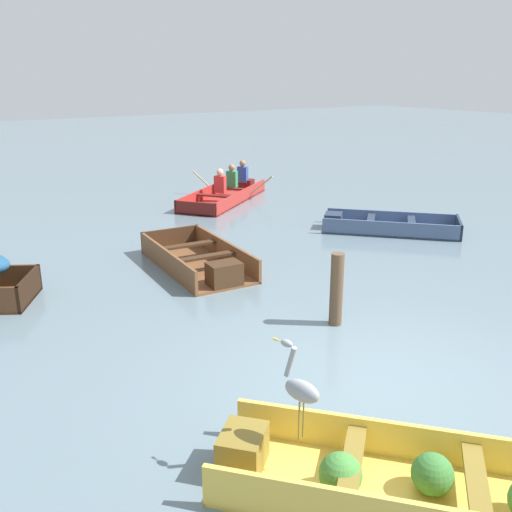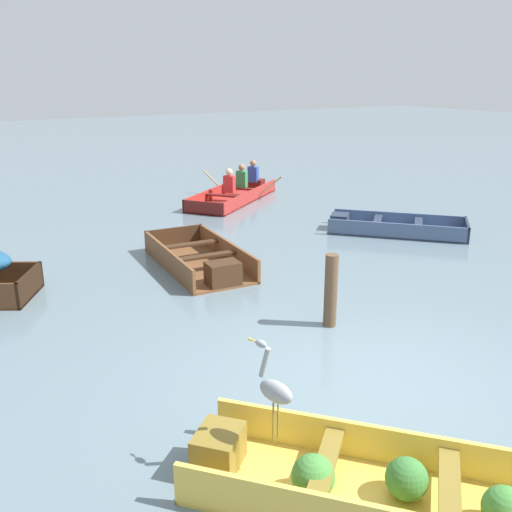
# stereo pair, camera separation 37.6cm
# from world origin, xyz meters

# --- Properties ---
(ground_plane) EXTENTS (80.00, 80.00, 0.00)m
(ground_plane) POSITION_xyz_m (0.00, 0.00, 0.00)
(ground_plane) COLOR slate
(dinghy_yellow_foreground) EXTENTS (2.83, 3.01, 0.39)m
(dinghy_yellow_foreground) POSITION_xyz_m (-1.20, -1.37, 0.15)
(dinghy_yellow_foreground) COLOR #E5BC47
(dinghy_yellow_foreground) RESTS_ON ground
(skiff_wooden_brown_near_moored) EXTENTS (1.34, 2.63, 0.41)m
(skiff_wooden_brown_near_moored) POSITION_xyz_m (0.09, 4.45, 0.15)
(skiff_wooden_brown_near_moored) COLOR brown
(skiff_wooden_brown_near_moored) RESTS_ON ground
(skiff_slate_blue_mid_moored) EXTENTS (2.69, 2.75, 0.33)m
(skiff_slate_blue_mid_moored) POSITION_xyz_m (4.59, 4.50, 0.11)
(skiff_slate_blue_mid_moored) COLOR #475B7F
(skiff_slate_blue_mid_moored) RESTS_ON ground
(rowboat_red_with_crew) EXTENTS (3.42, 2.94, 0.89)m
(rowboat_red_with_crew) POSITION_xyz_m (3.40, 9.13, 0.19)
(rowboat_red_with_crew) COLOR #AD2D28
(rowboat_red_with_crew) RESTS_ON ground
(heron_on_dinghy) EXTENTS (0.23, 0.45, 0.84)m
(heron_on_dinghy) POSITION_xyz_m (-1.73, -0.71, 0.86)
(heron_on_dinghy) COLOR olive
(heron_on_dinghy) RESTS_ON dinghy_yellow_foreground
(mooring_post) EXTENTS (0.17, 0.17, 1.00)m
(mooring_post) POSITION_xyz_m (0.56, 1.46, 0.50)
(mooring_post) COLOR brown
(mooring_post) RESTS_ON ground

